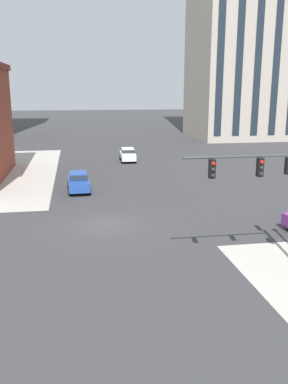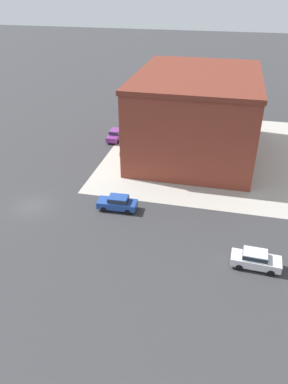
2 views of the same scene
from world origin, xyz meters
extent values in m
plane|color=#38383A|center=(0.00, 0.00, 0.00)|extent=(320.00, 320.00, 0.00)
cube|color=#B7B2A8|center=(-20.00, 20.00, 0.00)|extent=(32.00, 32.00, 0.02)
cube|color=#23479E|center=(-1.69, 9.76, 0.70)|extent=(1.92, 4.46, 0.76)
cube|color=#23479E|center=(-1.69, 9.91, 1.38)|extent=(1.57, 2.17, 0.60)
cube|color=#232D38|center=(-1.69, 9.91, 1.38)|extent=(1.61, 2.25, 0.40)
cylinder|color=black|center=(-0.80, 8.43, 0.32)|extent=(0.24, 0.65, 0.64)
cylinder|color=black|center=(-2.47, 8.37, 0.32)|extent=(0.24, 0.65, 0.64)
cylinder|color=black|center=(-0.90, 11.16, 0.32)|extent=(0.24, 0.65, 0.64)
cylinder|color=black|center=(-2.57, 11.09, 0.32)|extent=(0.24, 0.65, 0.64)
cube|color=silver|center=(4.62, 24.69, 0.70)|extent=(1.94, 4.47, 0.76)
cube|color=silver|center=(4.61, 24.54, 1.38)|extent=(1.58, 2.17, 0.60)
cube|color=#232D38|center=(4.61, 24.54, 1.38)|extent=(1.62, 2.26, 0.40)
cylinder|color=black|center=(3.84, 26.09, 0.32)|extent=(0.25, 0.65, 0.64)
cylinder|color=black|center=(5.51, 26.02, 0.32)|extent=(0.25, 0.65, 0.64)
cylinder|color=black|center=(3.72, 23.36, 0.32)|extent=(0.25, 0.65, 0.64)
cylinder|color=black|center=(5.40, 23.29, 0.32)|extent=(0.25, 0.65, 0.64)
cube|color=#7A3389|center=(-21.17, 3.54, 0.70)|extent=(4.41, 1.79, 0.76)
cube|color=#7A3389|center=(-21.32, 3.54, 1.38)|extent=(2.12, 1.51, 0.60)
cube|color=#232D38|center=(-21.32, 3.54, 1.38)|extent=(2.21, 1.55, 0.40)
cylinder|color=black|center=(-19.80, 4.36, 0.32)|extent=(0.64, 0.22, 0.64)
cylinder|color=black|center=(-19.81, 2.69, 0.32)|extent=(0.64, 0.22, 0.64)
cylinder|color=black|center=(-22.53, 4.38, 0.32)|extent=(0.64, 0.22, 0.64)
cylinder|color=black|center=(-22.54, 2.71, 0.32)|extent=(0.64, 0.22, 0.64)
cube|color=brown|center=(-19.85, 16.24, 5.42)|extent=(21.70, 16.48, 10.85)
cube|color=brown|center=(-19.85, 16.24, 11.15)|extent=(22.13, 16.80, 0.60)
cube|color=#B7B2A8|center=(-19.85, 7.88, 3.07)|extent=(20.61, 0.24, 0.70)
cube|color=#1E2833|center=(-28.53, 7.96, 5.42)|extent=(1.10, 0.08, 1.50)
cube|color=#1E2833|center=(-24.19, 7.96, 5.42)|extent=(1.10, 0.08, 1.50)
cube|color=#1E2833|center=(-19.85, 7.96, 5.42)|extent=(1.10, 0.08, 1.50)
cube|color=#1E2833|center=(-15.51, 7.96, 5.42)|extent=(1.10, 0.08, 1.50)
cube|color=#1E2833|center=(-11.17, 7.96, 5.42)|extent=(1.10, 0.08, 1.50)
cube|color=#1E2833|center=(-28.53, 7.96, 9.04)|extent=(1.10, 0.08, 1.50)
cube|color=#1E2833|center=(-24.19, 7.96, 9.04)|extent=(1.10, 0.08, 1.50)
cube|color=#1E2833|center=(-19.85, 7.96, 9.04)|extent=(1.10, 0.08, 1.50)
cube|color=#1E2833|center=(-15.51, 7.96, 9.04)|extent=(1.10, 0.08, 1.50)
cube|color=#1E2833|center=(-11.17, 7.96, 9.04)|extent=(1.10, 0.08, 1.50)
camera|label=1|loc=(-1.84, -26.30, 8.78)|focal=38.60mm
camera|label=2|loc=(31.57, 20.67, 22.89)|focal=34.39mm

